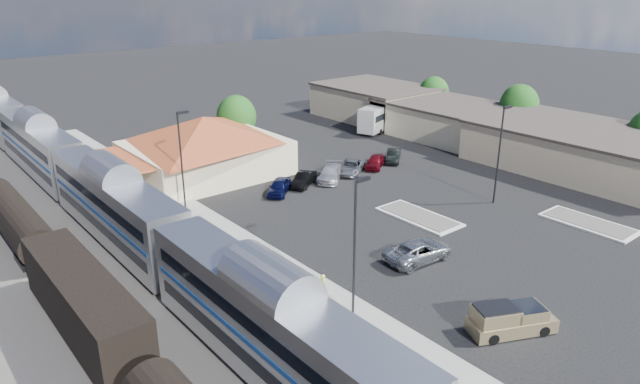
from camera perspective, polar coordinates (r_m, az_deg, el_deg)
ground at (r=46.10m, az=8.41°, el=-4.53°), size 280.00×280.00×0.00m
railbed at (r=41.91m, az=-20.62°, el=-8.31°), size 16.00×100.00×0.12m
platform at (r=43.40m, az=-8.49°, el=-6.06°), size 5.50×92.00×0.18m
passenger_train at (r=46.24m, az=-19.81°, el=-1.63°), size 3.00×104.00×5.55m
freight_cars at (r=35.60m, az=-22.52°, el=-10.50°), size 2.80×46.00×4.00m
station_depot at (r=60.48m, az=-11.47°, el=4.54°), size 18.35×12.24×6.20m
buildings_east at (r=74.69m, az=15.14°, el=6.58°), size 14.40×51.40×4.80m
traffic_island_south at (r=50.03m, az=9.85°, el=-2.42°), size 3.30×7.50×0.21m
traffic_island_north at (r=53.05m, az=25.28°, el=-2.82°), size 3.30×7.50×0.21m
lamp_plat_s at (r=32.96m, az=3.61°, el=-4.66°), size 1.08×0.25×9.00m
lamp_plat_n at (r=50.28m, az=-13.65°, el=3.75°), size 1.08×0.25×9.00m
lamp_lot at (r=53.40m, az=17.59°, el=4.34°), size 1.08×0.25×9.00m
tree_east_b at (r=77.96m, az=19.28°, el=8.18°), size 4.94×4.94×6.96m
tree_east_c at (r=86.03m, az=11.30°, el=9.68°), size 4.41×4.41×6.21m
tree_depot at (r=68.91m, az=-8.35°, el=7.44°), size 4.71×4.71×6.63m
pickup_truck at (r=35.61m, az=18.64°, el=-12.00°), size 5.37×3.82×1.75m
suv at (r=42.35m, az=9.86°, el=-5.83°), size 5.64×2.93×1.52m
coach_bus at (r=79.19m, az=6.41°, el=7.76°), size 11.25×5.97×3.56m
person_a at (r=36.78m, az=0.32°, el=-9.38°), size 0.52×0.68×1.65m
person_b at (r=34.91m, az=-1.94°, el=-11.03°), size 0.92×1.04×1.79m
parked_car_a at (r=54.66m, az=-4.10°, el=0.53°), size 4.28×4.05×1.43m
parked_car_b at (r=56.68m, az=-1.64°, el=1.28°), size 4.25×3.49×1.37m
parked_car_c at (r=58.35m, az=1.03°, el=1.91°), size 5.22×4.88×1.48m
parked_car_d at (r=60.59m, az=3.16°, el=2.53°), size 5.20×4.68×1.34m
parked_car_e at (r=62.49m, az=5.53°, el=3.05°), size 4.30×3.61×1.39m
parked_car_f at (r=64.89m, az=7.36°, el=3.62°), size 4.12×3.79×1.37m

